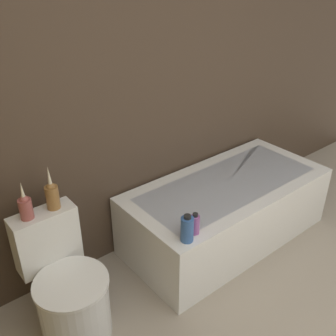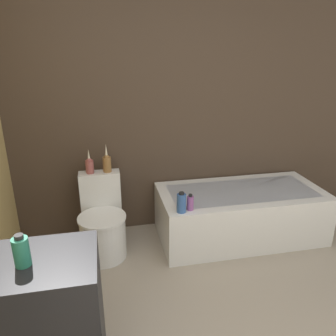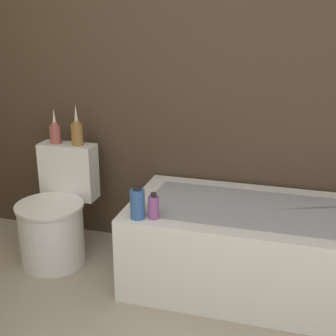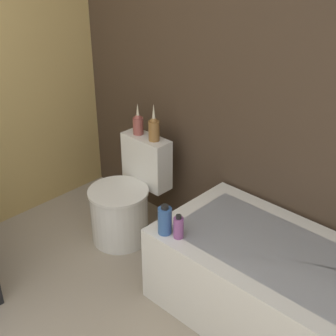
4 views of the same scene
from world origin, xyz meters
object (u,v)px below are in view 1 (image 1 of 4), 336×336
(vase_gold, at_px, (25,206))
(vase_silver, at_px, (52,194))
(toilet, at_px, (68,291))
(bathtub, at_px, (226,210))
(shampoo_bottle_short, at_px, (195,224))
(shampoo_bottle_tall, at_px, (187,229))

(vase_gold, distance_m, vase_silver, 0.16)
(toilet, distance_m, vase_silver, 0.58)
(bathtub, bearing_deg, vase_gold, 172.23)
(bathtub, distance_m, shampoo_bottle_short, 0.73)
(toilet, height_order, shampoo_bottle_tall, toilet)
(toilet, xyz_separation_m, vase_gold, (-0.08, 0.21, 0.52))
(vase_gold, bearing_deg, toilet, -69.75)
(bathtub, xyz_separation_m, vase_gold, (-1.43, 0.20, 0.55))
(bathtub, distance_m, vase_gold, 1.55)
(bathtub, distance_m, vase_silver, 1.41)
(toilet, xyz_separation_m, shampoo_bottle_tall, (0.67, -0.29, 0.30))
(toilet, bearing_deg, shampoo_bottle_tall, -23.19)
(bathtub, distance_m, toilet, 1.35)
(vase_gold, distance_m, shampoo_bottle_tall, 0.93)
(bathtub, xyz_separation_m, vase_silver, (-1.27, 0.20, 0.56))
(vase_gold, bearing_deg, shampoo_bottle_short, -29.92)
(shampoo_bottle_tall, bearing_deg, bathtub, 24.07)
(bathtub, height_order, shampoo_bottle_tall, shampoo_bottle_tall)
(toilet, relative_size, shampoo_bottle_short, 4.96)
(toilet, distance_m, shampoo_bottle_tall, 0.79)
(shampoo_bottle_tall, distance_m, shampoo_bottle_short, 0.09)
(vase_gold, distance_m, shampoo_bottle_short, 0.99)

